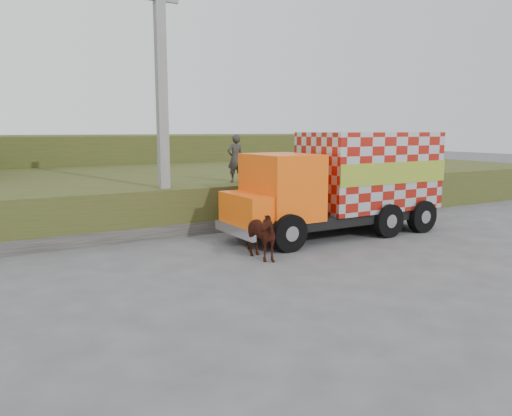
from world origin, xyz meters
TOP-DOWN VIEW (x-y plane):
  - ground at (0.00, 0.00)m, footprint 120.00×120.00m
  - embankment at (0.00, 10.00)m, footprint 40.00×12.00m
  - embankment_far at (0.00, 22.00)m, footprint 40.00×12.00m
  - retaining_strip at (-2.00, 4.20)m, footprint 16.00×0.50m
  - utility_pole at (-1.00, 4.60)m, footprint 1.20×0.30m
  - cargo_truck at (4.10, 1.85)m, footprint 7.32×2.60m
  - cow at (0.01, 0.43)m, footprint 0.76×1.55m
  - pedestrian at (1.82, 5.13)m, footprint 0.61×0.40m

SIDE VIEW (x-z plane):
  - ground at x=0.00m, z-range 0.00..0.00m
  - retaining_strip at x=-2.00m, z-range 0.00..0.40m
  - cow at x=0.01m, z-range 0.00..1.28m
  - embankment at x=0.00m, z-range 0.00..1.50m
  - embankment_far at x=0.00m, z-range 0.00..3.00m
  - cargo_truck at x=4.10m, z-range 0.05..3.30m
  - pedestrian at x=1.82m, z-range 1.50..3.17m
  - utility_pole at x=-1.00m, z-range 0.08..8.07m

